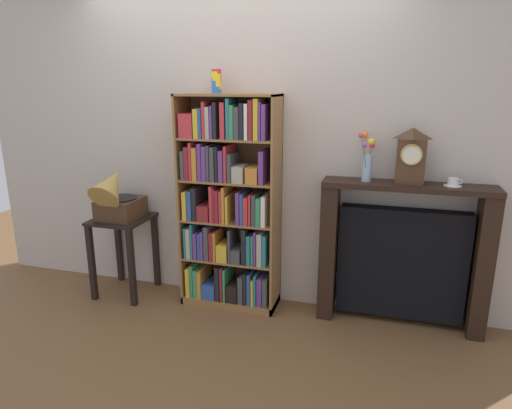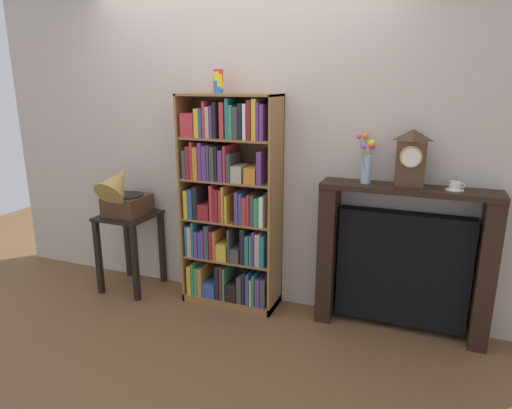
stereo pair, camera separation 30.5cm
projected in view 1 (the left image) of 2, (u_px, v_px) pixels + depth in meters
name	position (u px, v px, depth m)	size (l,w,h in m)	color
ground_plane	(227.00, 309.00, 3.67)	(8.06, 6.40, 0.02)	brown
wall_back	(260.00, 145.00, 3.56)	(5.06, 0.08, 2.60)	beige
bookshelf	(228.00, 209.00, 3.55)	(0.77, 0.32, 1.70)	olive
cup_stack	(216.00, 81.00, 3.36)	(0.08, 0.07, 0.18)	blue
side_table_left	(123.00, 239.00, 3.82)	(0.44, 0.47, 0.68)	black
gramophone	(116.00, 196.00, 3.67)	(0.32, 0.47, 0.49)	#472D1C
fireplace_mantel	(402.00, 256.00, 3.32)	(1.20, 0.25, 1.09)	black
mantel_clock	(411.00, 156.00, 3.10)	(0.19, 0.13, 0.39)	#472D1C
flower_vase	(367.00, 159.00, 3.20)	(0.11, 0.20, 0.36)	#99B2D1
teacup_with_saucer	(453.00, 183.00, 3.07)	(0.12, 0.12, 0.06)	white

